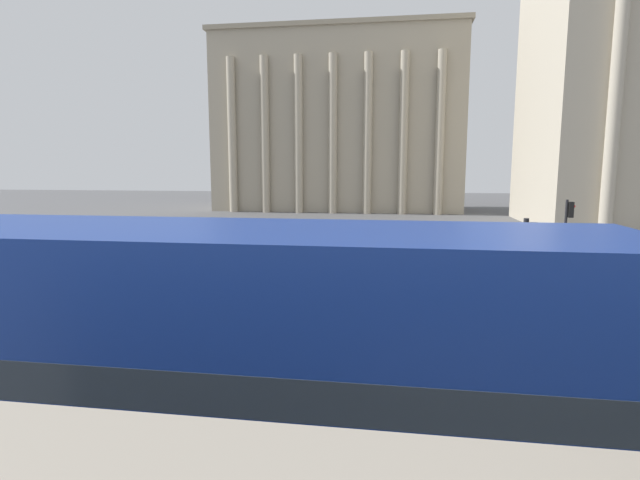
% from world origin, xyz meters
% --- Properties ---
extents(double_decker_bus, '(10.77, 2.69, 4.10)m').
position_xyz_m(double_decker_bus, '(-3.43, 3.63, 2.28)').
color(double_decker_bus, black).
rests_on(double_decker_bus, ground_plane).
extents(plaza_building_left, '(28.40, 11.94, 20.12)m').
position_xyz_m(plaza_building_left, '(-7.77, 57.15, 10.05)').
color(plaza_building_left, '#A39984').
rests_on(plaza_building_left, ground_plane).
extents(traffic_light_near, '(0.42, 0.24, 3.68)m').
position_xyz_m(traffic_light_near, '(2.16, 9.85, 2.41)').
color(traffic_light_near, black).
rests_on(traffic_light_near, ground_plane).
extents(traffic_light_far, '(0.42, 0.24, 3.44)m').
position_xyz_m(traffic_light_far, '(6.68, 21.40, 2.27)').
color(traffic_light_far, black).
rests_on(traffic_light_far, ground_plane).
extents(car_black, '(4.20, 1.93, 1.35)m').
position_xyz_m(car_black, '(2.35, 19.38, 0.70)').
color(car_black, black).
rests_on(car_black, ground_plane).
extents(pedestrian_red, '(0.32, 0.32, 1.71)m').
position_xyz_m(pedestrian_red, '(2.46, 23.78, 0.98)').
color(pedestrian_red, '#282B33').
rests_on(pedestrian_red, ground_plane).
extents(pedestrian_blue, '(0.32, 0.32, 1.81)m').
position_xyz_m(pedestrian_blue, '(-4.71, 22.00, 1.05)').
color(pedestrian_blue, '#282B33').
rests_on(pedestrian_blue, ground_plane).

